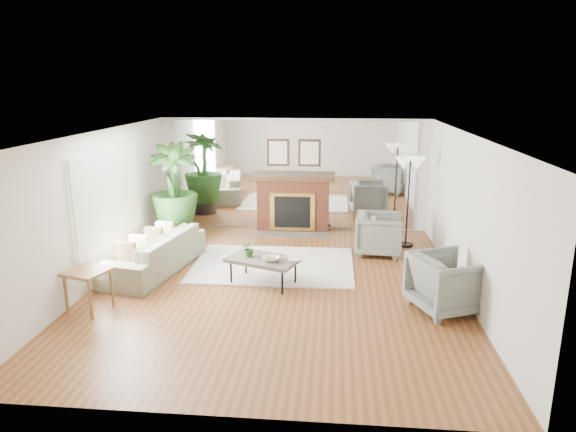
# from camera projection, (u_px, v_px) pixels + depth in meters

# --- Properties ---
(ground) EXTENTS (7.00, 7.00, 0.00)m
(ground) POSITION_uv_depth(u_px,v_px,m) (277.00, 285.00, 8.54)
(ground) COLOR brown
(ground) RESTS_ON ground
(wall_left) EXTENTS (0.02, 7.00, 2.50)m
(wall_left) POSITION_uv_depth(u_px,v_px,m) (97.00, 208.00, 8.49)
(wall_left) COLOR silver
(wall_left) RESTS_ON ground
(wall_right) EXTENTS (0.02, 7.00, 2.50)m
(wall_right) POSITION_uv_depth(u_px,v_px,m) (468.00, 217.00, 7.96)
(wall_right) COLOR silver
(wall_right) RESTS_ON ground
(wall_back) EXTENTS (6.00, 0.02, 2.50)m
(wall_back) POSITION_uv_depth(u_px,v_px,m) (294.00, 174.00, 11.58)
(wall_back) COLOR silver
(wall_back) RESTS_ON ground
(mirror_panel) EXTENTS (5.40, 0.04, 2.40)m
(mirror_panel) POSITION_uv_depth(u_px,v_px,m) (294.00, 175.00, 11.57)
(mirror_panel) COLOR silver
(mirror_panel) RESTS_ON wall_back
(window_panel) EXTENTS (0.04, 2.40, 1.50)m
(window_panel) POSITION_uv_depth(u_px,v_px,m) (109.00, 197.00, 8.85)
(window_panel) COLOR #B2E09E
(window_panel) RESTS_ON wall_left
(fireplace) EXTENTS (1.85, 0.83, 2.05)m
(fireplace) POSITION_uv_depth(u_px,v_px,m) (293.00, 202.00, 11.51)
(fireplace) COLOR brown
(fireplace) RESTS_ON ground
(area_rug) EXTENTS (2.93, 2.10, 0.03)m
(area_rug) POSITION_uv_depth(u_px,v_px,m) (273.00, 265.00, 9.44)
(area_rug) COLOR white
(area_rug) RESTS_ON ground
(coffee_table) EXTENTS (1.31, 1.04, 0.46)m
(coffee_table) POSITION_uv_depth(u_px,v_px,m) (263.00, 260.00, 8.47)
(coffee_table) COLOR #5A5247
(coffee_table) RESTS_ON ground
(sofa) EXTENTS (1.32, 2.47, 0.68)m
(sofa) POSITION_uv_depth(u_px,v_px,m) (154.00, 252.00, 9.11)
(sofa) COLOR gray
(sofa) RESTS_ON ground
(armchair_back) EXTENTS (0.96, 0.93, 0.80)m
(armchair_back) POSITION_uv_depth(u_px,v_px,m) (379.00, 234.00, 10.00)
(armchair_back) COLOR gray
(armchair_back) RESTS_ON ground
(armchair_front) EXTENTS (1.23, 1.21, 0.86)m
(armchair_front) POSITION_uv_depth(u_px,v_px,m) (447.00, 283.00, 7.50)
(armchair_front) COLOR gray
(armchair_front) RESTS_ON ground
(side_table) EXTENTS (0.70, 0.70, 0.64)m
(side_table) POSITION_uv_depth(u_px,v_px,m) (88.00, 277.00, 7.45)
(side_table) COLOR olive
(side_table) RESTS_ON ground
(potted_ficus) EXTENTS (1.22, 1.22, 2.08)m
(potted_ficus) POSITION_uv_depth(u_px,v_px,m) (174.00, 190.00, 10.62)
(potted_ficus) COLOR black
(potted_ficus) RESTS_ON ground
(floor_lamp) EXTENTS (0.60, 0.33, 1.84)m
(floor_lamp) POSITION_uv_depth(u_px,v_px,m) (410.00, 171.00, 10.19)
(floor_lamp) COLOR black
(floor_lamp) RESTS_ON ground
(tabletop_plant) EXTENTS (0.30, 0.28, 0.27)m
(tabletop_plant) POSITION_uv_depth(u_px,v_px,m) (250.00, 249.00, 8.51)
(tabletop_plant) COLOR #306425
(tabletop_plant) RESTS_ON coffee_table
(fruit_bowl) EXTENTS (0.29, 0.29, 0.07)m
(fruit_bowl) POSITION_uv_depth(u_px,v_px,m) (271.00, 259.00, 8.32)
(fruit_bowl) COLOR olive
(fruit_bowl) RESTS_ON coffee_table
(book) EXTENTS (0.30, 0.37, 0.02)m
(book) POSITION_uv_depth(u_px,v_px,m) (288.00, 258.00, 8.41)
(book) COLOR olive
(book) RESTS_ON coffee_table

